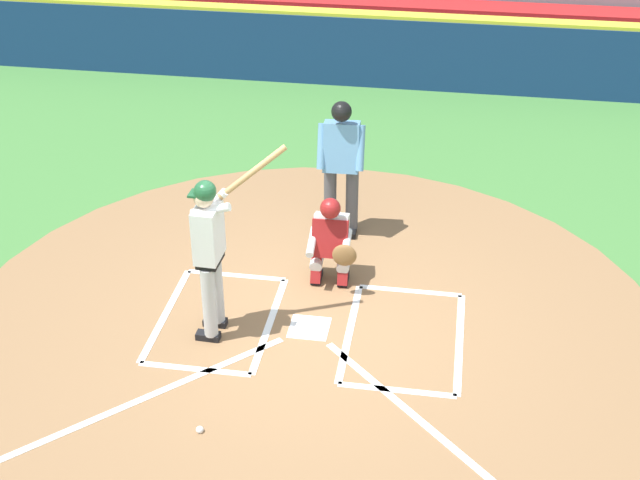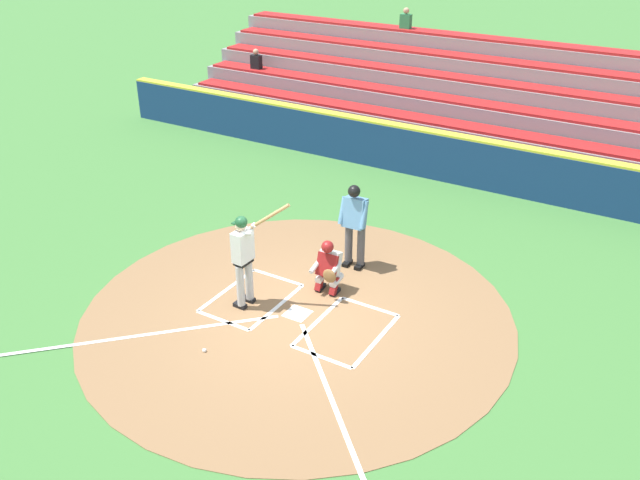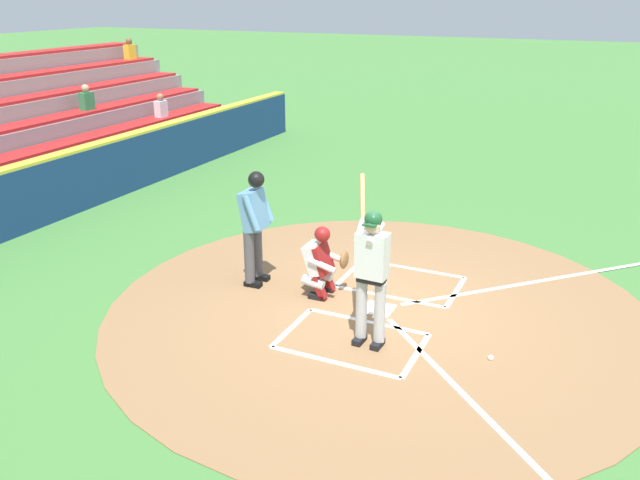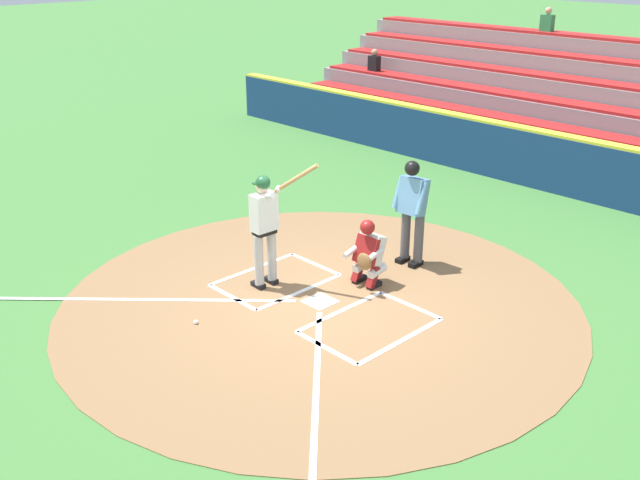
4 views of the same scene
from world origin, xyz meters
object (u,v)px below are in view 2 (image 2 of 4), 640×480
batter (244,254)px  baseball (204,350)px  catcher (328,266)px  plate_umpire (355,220)px

batter → baseball: 1.91m
baseball → catcher: bearing=-106.9°
catcher → plate_umpire: size_ratio=0.61×
catcher → plate_umpire: (0.05, -1.13, 0.49)m
catcher → baseball: 2.94m
batter → plate_umpire: bearing=-114.2°
catcher → plate_umpire: bearing=-87.6°
batter → plate_umpire: (-1.05, -2.33, -0.02)m
catcher → batter: bearing=47.7°
plate_umpire → baseball: bearing=78.5°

